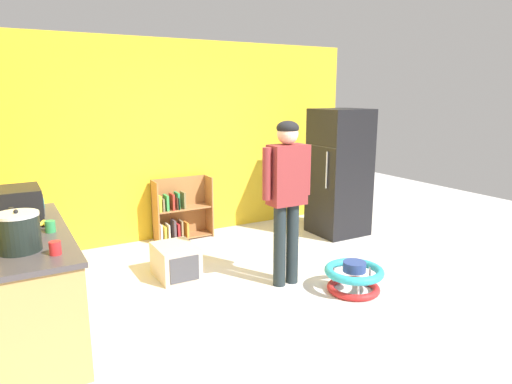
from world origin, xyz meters
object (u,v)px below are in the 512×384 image
standing_person (287,188)px  pet_carrier (176,261)px  baby_walker (354,277)px  refrigerator (339,172)px  green_cup (50,226)px  crock_pot (18,232)px  microwave (19,203)px  kitchen_counter (31,284)px  teal_cup (40,203)px  clear_bottle (13,226)px  bookshelf (179,213)px  blue_cup (10,225)px  ketchup_bottle (34,228)px  banana_bunch (44,223)px  red_cup (55,248)px  white_cup (22,204)px

standing_person → pet_carrier: standing_person is taller
baby_walker → refrigerator: bearing=55.1°
green_cup → refrigerator: bearing=15.3°
crock_pot → green_cup: size_ratio=3.23×
microwave → kitchen_counter: bearing=-89.0°
refrigerator → teal_cup: bearing=-177.7°
clear_bottle → kitchen_counter: bearing=62.3°
standing_person → clear_bottle: bearing=179.1°
standing_person → bookshelf: bearing=102.4°
kitchen_counter → refrigerator: refrigerator is taller
blue_cup → green_cup: size_ratio=1.00×
bookshelf → blue_cup: bearing=-140.1°
bookshelf → teal_cup: teal_cup is taller
refrigerator → microwave: bearing=-173.2°
baby_walker → ketchup_bottle: ketchup_bottle is taller
ketchup_bottle → blue_cup: (-0.15, 0.38, -0.05)m
banana_bunch → ketchup_bottle: 0.40m
banana_bunch → teal_cup: size_ratio=1.64×
kitchen_counter → crock_pot: crock_pot is taller
baby_walker → teal_cup: teal_cup is taller
blue_cup → red_cup: same height
clear_bottle → white_cup: clear_bottle is taller
baby_walker → clear_bottle: 3.15m
kitchen_counter → baby_walker: bearing=-13.6°
kitchen_counter → clear_bottle: clear_bottle is taller
white_cup → clear_bottle: bearing=-96.1°
banana_bunch → refrigerator: bearing=12.2°
standing_person → banana_bunch: standing_person is taller
white_cup → refrigerator: bearing=1.8°
banana_bunch → blue_cup: size_ratio=1.64×
kitchen_counter → clear_bottle: bearing=-117.7°
blue_cup → ketchup_bottle: bearing=-68.2°
microwave → blue_cup: size_ratio=5.05×
microwave → white_cup: (0.03, 0.36, -0.09)m
baby_walker → white_cup: white_cup is taller
baby_walker → kitchen_counter: bearing=166.4°
ketchup_bottle → white_cup: ketchup_bottle is taller
bookshelf → blue_cup: size_ratio=8.95×
crock_pot → red_cup: 0.31m
red_cup → microwave: bearing=97.9°
standing_person → crock_pot: (-2.47, -0.30, -0.01)m
blue_cup → white_cup: same height
kitchen_counter → red_cup: red_cup is taller
pet_carrier → banana_bunch: banana_bunch is taller
microwave → blue_cup: microwave is taller
blue_cup → green_cup: 0.35m
bookshelf → microwave: bearing=-145.3°
blue_cup → green_cup: bearing=-38.1°
kitchen_counter → ketchup_bottle: 0.61m
refrigerator → red_cup: size_ratio=18.74×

